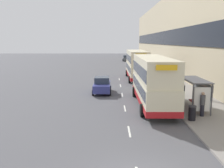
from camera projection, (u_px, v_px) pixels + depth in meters
name	position (u px, v px, depth m)	size (l,w,h in m)	color
pavement	(151.00, 71.00, 48.22)	(5.00, 93.00, 0.14)	gray
terrace_facade	(173.00, 34.00, 47.06)	(3.10, 93.00, 14.05)	#C6B793
lane_mark_1	(129.00, 131.00, 15.81)	(0.12, 2.00, 0.01)	silver
lane_mark_2	(124.00, 108.00, 21.26)	(0.12, 2.00, 0.01)	silver
lane_mark_3	(122.00, 95.00, 26.71)	(0.12, 2.00, 0.01)	silver
lane_mark_4	(120.00, 86.00, 32.17)	(0.12, 2.00, 0.01)	silver
lane_mark_5	(119.00, 79.00, 37.62)	(0.12, 2.00, 0.01)	silver
bus_shelter	(197.00, 89.00, 20.04)	(1.60, 4.20, 2.48)	#4C4C51
double_decker_bus_near	(152.00, 80.00, 21.85)	(2.85, 10.81, 4.30)	beige
double_decker_bus_ahead	(136.00, 64.00, 37.14)	(2.85, 10.66, 4.30)	beige
car_0	(125.00, 58.00, 72.61)	(1.99, 4.08, 1.71)	#4C5156
car_1	(101.00, 85.00, 27.55)	(2.00, 4.20, 1.77)	navy
pedestrian_at_shelter	(211.00, 92.00, 23.27)	(0.33, 0.33, 1.64)	#23232D
pedestrian_2	(202.00, 104.00, 18.46)	(0.36, 0.36, 1.83)	#23232D
pedestrian_3	(182.00, 92.00, 22.96)	(0.34, 0.34, 1.73)	#23232D
litter_bin	(191.00, 113.00, 17.55)	(0.55, 0.55, 1.05)	black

